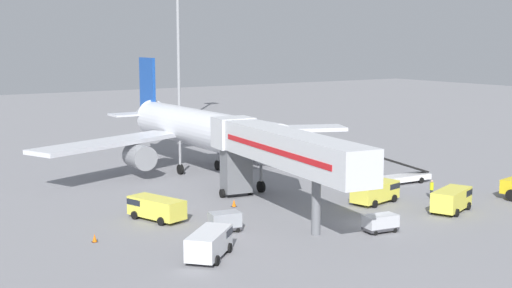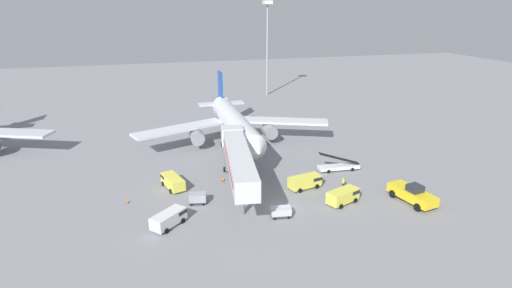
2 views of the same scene
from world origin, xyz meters
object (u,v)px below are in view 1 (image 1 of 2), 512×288
(ground_crew_worker_foreground, at_px, (432,189))
(apron_light_mast, at_px, (178,15))
(service_van_rear_left, at_px, (376,191))
(belt_loader_truck, at_px, (400,176))
(safety_cone_alpha, at_px, (95,238))
(safety_cone_bravo, at_px, (234,203))
(airplane_at_gate, at_px, (201,130))
(service_van_mid_right, at_px, (210,242))
(baggage_cart_outer_right, at_px, (225,221))
(jet_bridge, at_px, (276,149))
(baggage_cart_mid_center, at_px, (380,222))
(service_van_far_right, at_px, (155,207))
(service_van_near_right, at_px, (452,199))

(ground_crew_worker_foreground, height_order, apron_light_mast, apron_light_mast)
(service_van_rear_left, distance_m, apron_light_mast, 68.70)
(belt_loader_truck, bearing_deg, safety_cone_alpha, -175.09)
(belt_loader_truck, xyz_separation_m, safety_cone_bravo, (-19.25, 0.87, -0.45))
(airplane_at_gate, bearing_deg, ground_crew_worker_foreground, -63.82)
(belt_loader_truck, distance_m, service_van_mid_right, 30.18)
(ground_crew_worker_foreground, bearing_deg, baggage_cart_outer_right, 177.47)
(safety_cone_alpha, bearing_deg, service_van_rear_left, -4.52)
(airplane_at_gate, height_order, service_van_mid_right, airplane_at_gate)
(jet_bridge, distance_m, safety_cone_alpha, 16.35)
(service_van_mid_right, height_order, baggage_cart_mid_center, service_van_mid_right)
(jet_bridge, height_order, service_van_far_right, jet_bridge)
(service_van_far_right, bearing_deg, belt_loader_truck, -1.17)
(belt_loader_truck, bearing_deg, baggage_cart_mid_center, -139.33)
(service_van_far_right, xyz_separation_m, baggage_cart_outer_right, (2.86, -6.18, -0.22))
(apron_light_mast, bearing_deg, baggage_cart_mid_center, -105.75)
(belt_loader_truck, height_order, service_van_far_right, belt_loader_truck)
(service_van_rear_left, relative_size, baggage_cart_mid_center, 1.91)
(belt_loader_truck, height_order, baggage_cart_mid_center, belt_loader_truck)
(airplane_at_gate, bearing_deg, safety_cone_bravo, -109.07)
(service_van_rear_left, distance_m, service_van_near_right, 6.73)
(airplane_at_gate, height_order, service_van_far_right, airplane_at_gate)
(service_van_near_right, distance_m, ground_crew_worker_foreground, 4.75)
(service_van_rear_left, xyz_separation_m, baggage_cart_mid_center, (-6.43, -7.39, -0.33))
(service_van_mid_right, bearing_deg, ground_crew_worker_foreground, 8.92)
(service_van_near_right, distance_m, baggage_cart_outer_right, 20.08)
(service_van_mid_right, distance_m, service_van_rear_left, 21.18)
(baggage_cart_mid_center, bearing_deg, safety_cone_bravo, 110.64)
(baggage_cart_mid_center, bearing_deg, service_van_mid_right, 173.17)
(baggage_cart_outer_right, bearing_deg, service_van_far_right, 114.82)
(service_van_near_right, bearing_deg, jet_bridge, 151.86)
(baggage_cart_outer_right, height_order, baggage_cart_mid_center, baggage_cart_outer_right)
(service_van_mid_right, xyz_separation_m, service_van_near_right, (23.57, -0.21, 0.05))
(airplane_at_gate, height_order, service_van_rear_left, airplane_at_gate)
(belt_loader_truck, relative_size, baggage_cart_outer_right, 2.77)
(ground_crew_worker_foreground, relative_size, safety_cone_bravo, 2.72)
(baggage_cart_outer_right, relative_size, baggage_cart_mid_center, 0.93)
(airplane_at_gate, relative_size, safety_cone_bravo, 58.09)
(service_van_mid_right, xyz_separation_m, service_van_far_right, (1.31, 11.16, -0.01))
(safety_cone_alpha, bearing_deg, ground_crew_worker_foreground, -6.86)
(baggage_cart_mid_center, xyz_separation_m, safety_cone_bravo, (-4.95, 13.15, -0.43))
(service_van_rear_left, relative_size, baggage_cart_outer_right, 2.06)
(service_van_near_right, relative_size, ground_crew_worker_foreground, 2.87)
(airplane_at_gate, relative_size, service_van_mid_right, 8.01)
(apron_light_mast, bearing_deg, ground_crew_worker_foreground, -97.42)
(baggage_cart_mid_center, bearing_deg, belt_loader_truck, 40.67)
(service_van_mid_right, bearing_deg, service_van_rear_left, 15.68)
(service_van_far_right, distance_m, ground_crew_worker_foreground, 25.40)
(jet_bridge, height_order, apron_light_mast, apron_light_mast)
(jet_bridge, height_order, baggage_cart_mid_center, jet_bridge)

